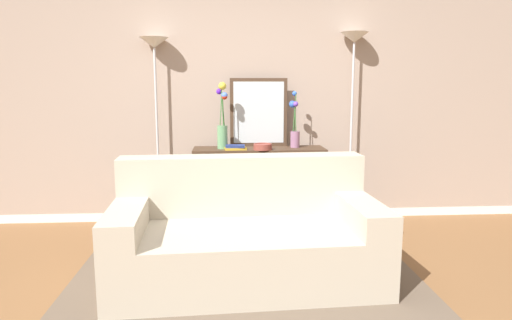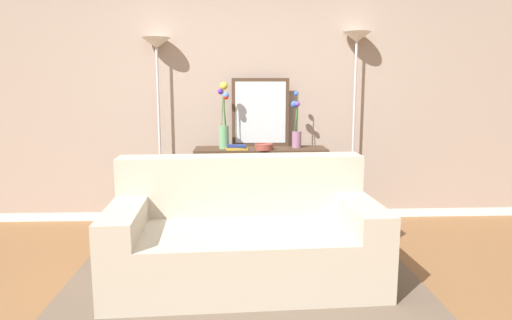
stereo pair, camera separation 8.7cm
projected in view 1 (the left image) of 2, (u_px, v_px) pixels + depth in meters
back_wall at (243, 97)px, 4.73m from camera, size 12.00×0.15×2.62m
area_rug at (247, 286)px, 3.23m from camera, size 2.58×2.13×0.01m
couch at (246, 238)px, 3.34m from camera, size 1.96×1.08×0.88m
console_table at (259, 173)px, 4.53m from camera, size 1.31×0.37×0.81m
floor_lamp_left at (155, 80)px, 4.45m from camera, size 0.28×0.28×1.89m
floor_lamp_right at (353, 75)px, 4.57m from camera, size 0.28×0.28×1.95m
wall_mirror at (259, 112)px, 4.59m from camera, size 0.58×0.02×0.69m
vase_tall_flowers at (222, 123)px, 4.41m from camera, size 0.11×0.12×0.65m
vase_short_flowers at (295, 128)px, 4.51m from camera, size 0.11×0.12×0.56m
fruit_bowl at (263, 147)px, 4.37m from camera, size 0.18×0.18×0.06m
book_stack at (235, 147)px, 4.38m from camera, size 0.22×0.15×0.05m
book_row_under_console at (223, 221)px, 4.59m from camera, size 0.34×0.18×0.12m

